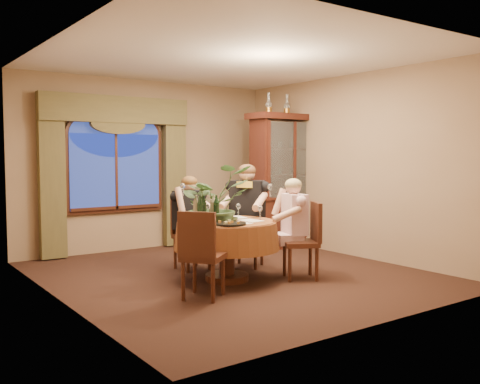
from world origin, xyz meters
TOP-DOWN VIEW (x-y plane):
  - floor at (0.00, 0.00)m, footprint 5.00×5.00m
  - wall_back at (0.00, 2.50)m, footprint 4.50×0.00m
  - wall_right at (2.25, 0.00)m, footprint 0.00×5.00m
  - ceiling at (0.00, 0.00)m, footprint 5.00×5.00m
  - window at (-0.60, 2.43)m, footprint 1.62×0.10m
  - arched_transom at (-0.60, 2.43)m, footprint 1.60×0.06m
  - drapery_left at (-1.63, 2.38)m, footprint 0.38×0.14m
  - drapery_right at (0.43, 2.38)m, footprint 0.38×0.14m
  - swag_valance at (-0.60, 2.35)m, footprint 2.45×0.16m
  - dining_table at (-0.27, -0.25)m, footprint 1.67×1.67m
  - china_cabinet at (1.99, 1.26)m, footprint 1.39×0.55m
  - oil_lamp_left at (1.59, 1.26)m, footprint 0.11×0.11m
  - oil_lamp_center at (1.99, 1.26)m, footprint 0.11×0.11m
  - oil_lamp_right at (2.38, 1.26)m, footprint 0.11×0.11m
  - chair_right at (0.54, -0.71)m, footprint 0.57×0.57m
  - chair_back_right at (0.43, 0.28)m, footprint 0.59×0.59m
  - chair_back at (-0.29, 0.57)m, footprint 0.43×0.43m
  - chair_front_left at (-0.93, -0.77)m, footprint 0.59×0.59m
  - person_pink at (0.58, -0.55)m, footprint 0.54×0.57m
  - person_back at (-0.31, 0.62)m, footprint 0.48×0.44m
  - person_scarf at (0.40, 0.22)m, footprint 0.69×0.70m
  - stoneware_vase at (-0.40, -0.17)m, footprint 0.14×0.14m
  - centerpiece_plant at (-0.38, -0.11)m, footprint 0.90×1.00m
  - olive_bowl at (-0.22, -0.30)m, footprint 0.14×0.14m
  - cheese_platter at (-0.46, -0.59)m, footprint 0.39×0.39m
  - wine_bottle_0 at (-0.45, -0.23)m, footprint 0.07×0.07m
  - wine_bottle_1 at (-0.62, -0.27)m, footprint 0.07×0.07m
  - wine_bottle_2 at (-0.55, -0.11)m, footprint 0.07×0.07m
  - wine_bottle_3 at (-0.45, -0.29)m, footprint 0.07×0.07m
  - wine_bottle_4 at (-0.69, -0.31)m, footprint 0.07×0.07m
  - wine_bottle_5 at (-0.65, -0.14)m, footprint 0.07×0.07m
  - tasting_paper_0 at (-0.03, -0.43)m, footprint 0.23×0.32m
  - tasting_paper_1 at (0.02, -0.04)m, footprint 0.27×0.34m
  - tasting_paper_2 at (-0.29, -0.53)m, footprint 0.24×0.32m
  - wine_glass_person_pink at (0.14, -0.39)m, footprint 0.07×0.07m
  - wine_glass_person_back at (-0.29, 0.18)m, footprint 0.07×0.07m
  - wine_glass_person_scarf at (0.08, 0.00)m, footprint 0.07×0.07m

SIDE VIEW (x-z plane):
  - floor at x=0.00m, z-range 0.00..0.00m
  - dining_table at x=-0.27m, z-range 0.00..0.75m
  - chair_right at x=0.54m, z-range 0.00..0.96m
  - chair_back_right at x=0.43m, z-range 0.00..0.96m
  - chair_back at x=-0.29m, z-range 0.00..0.96m
  - chair_front_left at x=-0.93m, z-range 0.00..0.96m
  - person_pink at x=0.58m, z-range 0.00..1.27m
  - person_back at x=-0.31m, z-range 0.00..1.29m
  - person_scarf at x=0.40m, z-range 0.00..1.44m
  - tasting_paper_0 at x=-0.03m, z-range 0.75..0.76m
  - tasting_paper_1 at x=0.02m, z-range 0.75..0.76m
  - tasting_paper_2 at x=-0.29m, z-range 0.75..0.76m
  - cheese_platter at x=-0.46m, z-range 0.75..0.77m
  - olive_bowl at x=-0.22m, z-range 0.75..0.79m
  - wine_glass_person_pink at x=0.14m, z-range 0.75..0.93m
  - wine_glass_person_back at x=-0.29m, z-range 0.75..0.93m
  - wine_glass_person_scarf at x=0.08m, z-range 0.75..0.93m
  - stoneware_vase at x=-0.40m, z-range 0.75..1.02m
  - wine_bottle_0 at x=-0.45m, z-range 0.75..1.08m
  - wine_bottle_1 at x=-0.62m, z-range 0.75..1.08m
  - wine_bottle_2 at x=-0.55m, z-range 0.75..1.08m
  - wine_bottle_3 at x=-0.45m, z-range 0.75..1.08m
  - wine_bottle_4 at x=-0.69m, z-range 0.75..1.08m
  - wine_bottle_5 at x=-0.65m, z-range 0.75..1.08m
  - china_cabinet at x=1.99m, z-range 0.00..2.25m
  - drapery_left at x=-1.63m, z-range 0.02..2.34m
  - drapery_right at x=0.43m, z-range 0.02..2.34m
  - window at x=-0.60m, z-range 0.64..1.96m
  - centerpiece_plant at x=-0.38m, z-range 0.95..1.73m
  - wall_back at x=0.00m, z-range -0.85..3.65m
  - wall_right at x=2.25m, z-range -1.10..3.90m
  - arched_transom at x=-0.60m, z-range 1.86..2.30m
  - swag_valance at x=-0.60m, z-range 2.07..2.49m
  - oil_lamp_left at x=1.59m, z-range 2.25..2.59m
  - oil_lamp_center at x=1.99m, z-range 2.25..2.59m
  - oil_lamp_right at x=2.38m, z-range 2.25..2.59m
  - ceiling at x=0.00m, z-range 2.80..2.80m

